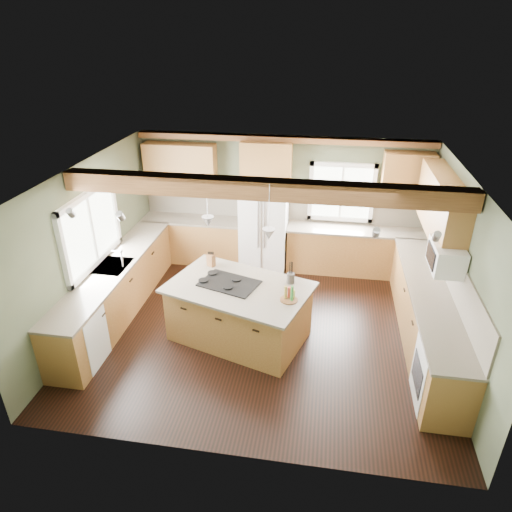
# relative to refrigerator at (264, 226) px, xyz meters

# --- Properties ---
(floor) EXTENTS (5.60, 5.60, 0.00)m
(floor) POSITION_rel_refrigerator_xyz_m (0.30, -2.12, -0.90)
(floor) COLOR black
(floor) RESTS_ON ground
(ceiling) EXTENTS (5.60, 5.60, 0.00)m
(ceiling) POSITION_rel_refrigerator_xyz_m (0.30, -2.12, 1.70)
(ceiling) COLOR silver
(ceiling) RESTS_ON wall_back
(wall_back) EXTENTS (5.60, 0.00, 5.60)m
(wall_back) POSITION_rel_refrigerator_xyz_m (0.30, 0.38, 0.40)
(wall_back) COLOR #424A34
(wall_back) RESTS_ON ground
(wall_left) EXTENTS (0.00, 5.00, 5.00)m
(wall_left) POSITION_rel_refrigerator_xyz_m (-2.50, -2.12, 0.40)
(wall_left) COLOR #424A34
(wall_left) RESTS_ON ground
(wall_right) EXTENTS (0.00, 5.00, 5.00)m
(wall_right) POSITION_rel_refrigerator_xyz_m (3.10, -2.12, 0.40)
(wall_right) COLOR #424A34
(wall_right) RESTS_ON ground
(ceiling_beam) EXTENTS (5.55, 0.26, 0.26)m
(ceiling_beam) POSITION_rel_refrigerator_xyz_m (0.30, -2.39, 1.57)
(ceiling_beam) COLOR #4C2B15
(ceiling_beam) RESTS_ON ceiling
(soffit_trim) EXTENTS (5.55, 0.20, 0.10)m
(soffit_trim) POSITION_rel_refrigerator_xyz_m (0.30, 0.28, 1.64)
(soffit_trim) COLOR #4C2B15
(soffit_trim) RESTS_ON ceiling
(backsplash_back) EXTENTS (5.58, 0.03, 0.58)m
(backsplash_back) POSITION_rel_refrigerator_xyz_m (0.30, 0.36, 0.31)
(backsplash_back) COLOR brown
(backsplash_back) RESTS_ON wall_back
(backsplash_right) EXTENTS (0.03, 3.70, 0.58)m
(backsplash_right) POSITION_rel_refrigerator_xyz_m (3.08, -2.07, 0.31)
(backsplash_right) COLOR brown
(backsplash_right) RESTS_ON wall_right
(base_cab_back_left) EXTENTS (2.02, 0.60, 0.88)m
(base_cab_back_left) POSITION_rel_refrigerator_xyz_m (-1.49, 0.08, -0.46)
(base_cab_back_left) COLOR brown
(base_cab_back_left) RESTS_ON floor
(counter_back_left) EXTENTS (2.06, 0.64, 0.04)m
(counter_back_left) POSITION_rel_refrigerator_xyz_m (-1.49, 0.08, 0.00)
(counter_back_left) COLOR #473F34
(counter_back_left) RESTS_ON base_cab_back_left
(base_cab_back_right) EXTENTS (2.62, 0.60, 0.88)m
(base_cab_back_right) POSITION_rel_refrigerator_xyz_m (1.79, 0.08, -0.46)
(base_cab_back_right) COLOR brown
(base_cab_back_right) RESTS_ON floor
(counter_back_right) EXTENTS (2.66, 0.64, 0.04)m
(counter_back_right) POSITION_rel_refrigerator_xyz_m (1.79, 0.08, 0.00)
(counter_back_right) COLOR #473F34
(counter_back_right) RESTS_ON base_cab_back_right
(base_cab_left) EXTENTS (0.60, 3.70, 0.88)m
(base_cab_left) POSITION_rel_refrigerator_xyz_m (-2.20, -2.07, -0.46)
(base_cab_left) COLOR brown
(base_cab_left) RESTS_ON floor
(counter_left) EXTENTS (0.64, 3.74, 0.04)m
(counter_left) POSITION_rel_refrigerator_xyz_m (-2.20, -2.07, 0.00)
(counter_left) COLOR #473F34
(counter_left) RESTS_ON base_cab_left
(base_cab_right) EXTENTS (0.60, 3.70, 0.88)m
(base_cab_right) POSITION_rel_refrigerator_xyz_m (2.80, -2.07, -0.46)
(base_cab_right) COLOR brown
(base_cab_right) RESTS_ON floor
(counter_right) EXTENTS (0.64, 3.74, 0.04)m
(counter_right) POSITION_rel_refrigerator_xyz_m (2.80, -2.07, 0.00)
(counter_right) COLOR #473F34
(counter_right) RESTS_ON base_cab_right
(upper_cab_back_left) EXTENTS (1.40, 0.35, 0.90)m
(upper_cab_back_left) POSITION_rel_refrigerator_xyz_m (-1.69, 0.21, 1.05)
(upper_cab_back_left) COLOR brown
(upper_cab_back_left) RESTS_ON wall_back
(upper_cab_over_fridge) EXTENTS (0.96, 0.35, 0.70)m
(upper_cab_over_fridge) POSITION_rel_refrigerator_xyz_m (-0.00, 0.21, 1.25)
(upper_cab_over_fridge) COLOR brown
(upper_cab_over_fridge) RESTS_ON wall_back
(upper_cab_right) EXTENTS (0.35, 2.20, 0.90)m
(upper_cab_right) POSITION_rel_refrigerator_xyz_m (2.92, -1.22, 1.05)
(upper_cab_right) COLOR brown
(upper_cab_right) RESTS_ON wall_right
(upper_cab_back_corner) EXTENTS (0.90, 0.35, 0.90)m
(upper_cab_back_corner) POSITION_rel_refrigerator_xyz_m (2.60, 0.21, 1.05)
(upper_cab_back_corner) COLOR brown
(upper_cab_back_corner) RESTS_ON wall_back
(window_left) EXTENTS (0.04, 1.60, 1.05)m
(window_left) POSITION_rel_refrigerator_xyz_m (-2.48, -2.07, 0.65)
(window_left) COLOR white
(window_left) RESTS_ON wall_left
(window_back) EXTENTS (1.10, 0.04, 1.00)m
(window_back) POSITION_rel_refrigerator_xyz_m (1.45, 0.36, 0.65)
(window_back) COLOR white
(window_back) RESTS_ON wall_back
(sink) EXTENTS (0.50, 0.65, 0.03)m
(sink) POSITION_rel_refrigerator_xyz_m (-2.20, -2.07, 0.01)
(sink) COLOR #262628
(sink) RESTS_ON counter_left
(faucet) EXTENTS (0.02, 0.02, 0.28)m
(faucet) POSITION_rel_refrigerator_xyz_m (-2.02, -2.07, 0.15)
(faucet) COLOR #B2B2B7
(faucet) RESTS_ON sink
(dishwasher) EXTENTS (0.60, 0.60, 0.84)m
(dishwasher) POSITION_rel_refrigerator_xyz_m (-2.19, -3.37, -0.47)
(dishwasher) COLOR white
(dishwasher) RESTS_ON floor
(oven) EXTENTS (0.60, 0.72, 0.84)m
(oven) POSITION_rel_refrigerator_xyz_m (2.79, -3.37, -0.47)
(oven) COLOR white
(oven) RESTS_ON floor
(microwave) EXTENTS (0.40, 0.70, 0.38)m
(microwave) POSITION_rel_refrigerator_xyz_m (2.88, -2.17, 0.65)
(microwave) COLOR white
(microwave) RESTS_ON wall_right
(pendant_left) EXTENTS (0.18, 0.18, 0.16)m
(pendant_left) POSITION_rel_refrigerator_xyz_m (-0.51, -2.24, 0.98)
(pendant_left) COLOR #B2B2B7
(pendant_left) RESTS_ON ceiling
(pendant_right) EXTENTS (0.18, 0.18, 0.16)m
(pendant_right) POSITION_rel_refrigerator_xyz_m (0.43, -2.54, 0.98)
(pendant_right) COLOR #B2B2B7
(pendant_right) RESTS_ON ceiling
(refrigerator) EXTENTS (0.90, 0.74, 1.80)m
(refrigerator) POSITION_rel_refrigerator_xyz_m (0.00, 0.00, 0.00)
(refrigerator) COLOR white
(refrigerator) RESTS_ON floor
(island) EXTENTS (2.23, 1.74, 0.88)m
(island) POSITION_rel_refrigerator_xyz_m (-0.04, -2.39, -0.46)
(island) COLOR brown
(island) RESTS_ON floor
(island_top) EXTENTS (2.39, 1.90, 0.04)m
(island_top) POSITION_rel_refrigerator_xyz_m (-0.04, -2.39, 0.00)
(island_top) COLOR #473F34
(island_top) RESTS_ON island
(cooktop) EXTENTS (0.98, 0.80, 0.02)m
(cooktop) POSITION_rel_refrigerator_xyz_m (-0.19, -2.34, 0.03)
(cooktop) COLOR black
(cooktop) RESTS_ON island_top
(knife_block) EXTENTS (0.15, 0.14, 0.21)m
(knife_block) POSITION_rel_refrigerator_xyz_m (-0.61, -1.81, 0.12)
(knife_block) COLOR brown
(knife_block) RESTS_ON island_top
(utensil_crock) EXTENTS (0.16, 0.16, 0.16)m
(utensil_crock) POSITION_rel_refrigerator_xyz_m (0.72, -2.15, 0.10)
(utensil_crock) COLOR #38302D
(utensil_crock) RESTS_ON island_top
(bottle_tray) EXTENTS (0.33, 0.33, 0.23)m
(bottle_tray) POSITION_rel_refrigerator_xyz_m (0.74, -2.65, 0.14)
(bottle_tray) COLOR brown
(bottle_tray) RESTS_ON island_top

